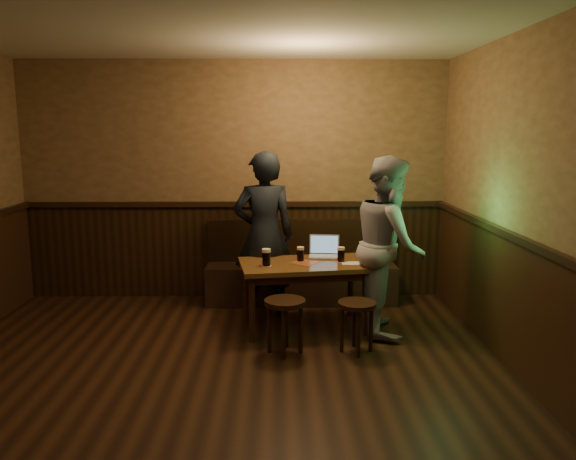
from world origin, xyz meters
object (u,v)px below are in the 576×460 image
(person_suit, at_px, (264,235))
(stool_left, at_px, (285,311))
(laptop, at_px, (324,251))
(person_grey, at_px, (389,245))
(pub_table, at_px, (305,271))
(pint_right, at_px, (341,254))
(pint_mid, at_px, (300,254))
(stool_right, at_px, (357,312))
(bench, at_px, (301,275))
(pint_left, at_px, (266,257))

(person_suit, bearing_deg, stool_left, 93.95)
(laptop, height_order, person_grey, person_grey)
(pub_table, distance_m, person_grey, 0.88)
(stool_left, height_order, pint_right, pint_right)
(laptop, bearing_deg, person_suit, 173.82)
(laptop, xyz_separation_m, person_grey, (0.61, -0.34, 0.14))
(pint_mid, bearing_deg, person_grey, -8.65)
(pint_mid, bearing_deg, pub_table, -57.03)
(stool_right, height_order, person_grey, person_grey)
(laptop, bearing_deg, stool_right, -70.08)
(bench, bearing_deg, pub_table, -90.00)
(bench, distance_m, stool_right, 1.64)
(laptop, bearing_deg, pint_left, -139.56)
(pint_left, bearing_deg, person_suit, 93.78)
(pub_table, distance_m, stool_right, 0.80)
(stool_left, relative_size, stool_right, 1.07)
(bench, distance_m, pub_table, 0.98)
(bench, xyz_separation_m, pint_right, (0.37, -0.91, 0.45))
(stool_left, xyz_separation_m, person_grey, (1.04, 0.59, 0.48))
(stool_left, relative_size, pint_mid, 3.34)
(pint_right, bearing_deg, person_grey, -12.36)
(pint_left, bearing_deg, stool_left, -71.31)
(stool_right, distance_m, pint_right, 0.77)
(pub_table, bearing_deg, pint_right, -3.67)
(pub_table, distance_m, pint_left, 0.44)
(person_suit, bearing_deg, person_grey, 151.75)
(bench, relative_size, person_suit, 1.23)
(stool_right, relative_size, pint_right, 3.06)
(stool_right, xyz_separation_m, person_grey, (0.39, 0.57, 0.50))
(stool_left, distance_m, person_suit, 1.19)
(pint_right, bearing_deg, stool_right, -83.46)
(stool_right, distance_m, pint_left, 1.04)
(stool_right, relative_size, pint_left, 2.71)
(bench, height_order, stool_left, bench)
(stool_left, distance_m, laptop, 1.08)
(bench, xyz_separation_m, pint_mid, (-0.04, -0.88, 0.45))
(stool_left, bearing_deg, pint_right, 50.13)
(pint_right, bearing_deg, pint_left, -167.19)
(stool_left, relative_size, pint_right, 3.26)
(stool_left, relative_size, person_suit, 0.28)
(person_grey, bearing_deg, pint_left, 95.92)
(bench, bearing_deg, laptop, -72.12)
(stool_left, bearing_deg, person_suit, 101.22)
(person_suit, height_order, person_grey, person_suit)
(bench, height_order, person_grey, person_grey)
(pint_mid, distance_m, person_grey, 0.89)
(pint_right, distance_m, laptop, 0.29)
(bench, relative_size, stool_right, 4.68)
(pint_left, relative_size, person_grey, 0.10)
(pint_mid, distance_m, person_suit, 0.53)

